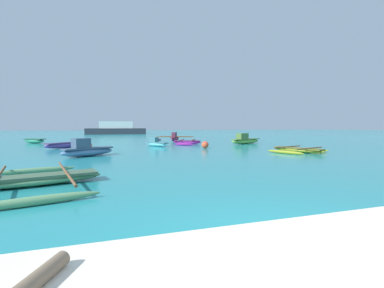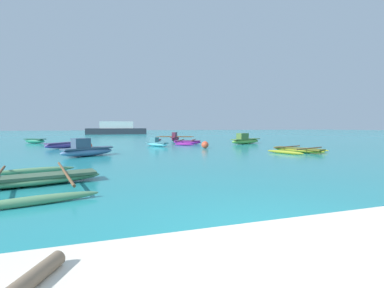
# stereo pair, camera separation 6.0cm
# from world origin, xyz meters

# --- Properties ---
(ground_plane) EXTENTS (240.00, 240.00, 0.00)m
(ground_plane) POSITION_xyz_m (0.00, 0.00, 0.00)
(ground_plane) COLOR teal
(moored_boat_0) EXTENTS (4.92, 4.13, 1.00)m
(moored_boat_0) POSITION_xyz_m (4.49, 25.92, 0.32)
(moored_boat_0) COLOR #8D2C52
(moored_boat_0) RESTS_ON ground_plane
(moored_boat_1) EXTENTS (3.80, 3.42, 0.34)m
(moored_boat_1) POSITION_xyz_m (8.94, 11.02, 0.15)
(moored_boat_1) COLOR olive
(moored_boat_1) RESTS_ON ground_plane
(moored_boat_2) EXTENTS (3.07, 4.09, 0.40)m
(moored_boat_2) POSITION_xyz_m (4.34, 20.47, 0.19)
(moored_boat_2) COLOR #A4259A
(moored_boat_2) RESTS_ON ground_plane
(moored_boat_3) EXTENTS (3.81, 2.17, 1.02)m
(moored_boat_3) POSITION_xyz_m (9.61, 19.08, 0.36)
(moored_boat_3) COLOR #76BA4D
(moored_boat_3) RESTS_ON ground_plane
(moored_boat_4) EXTENTS (2.88, 2.14, 1.00)m
(moored_boat_4) POSITION_xyz_m (-3.68, 12.60, 0.35)
(moored_boat_4) COLOR #5A7FAD
(moored_boat_4) RESTS_ON ground_plane
(moored_boat_5) EXTENTS (2.30, 1.87, 0.45)m
(moored_boat_5) POSITION_xyz_m (-9.59, 25.99, 0.25)
(moored_boat_5) COLOR #2B926C
(moored_boat_5) RESTS_ON ground_plane
(moored_boat_6) EXTENTS (3.63, 4.96, 0.34)m
(moored_boat_6) POSITION_xyz_m (-4.41, 5.48, 0.16)
(moored_boat_6) COLOR #609665
(moored_boat_6) RESTS_ON ground_plane
(moored_boat_7) EXTENTS (2.83, 3.58, 0.44)m
(moored_boat_7) POSITION_xyz_m (-5.66, 19.23, 0.24)
(moored_boat_7) COLOR #774FB0
(moored_boat_7) RESTS_ON ground_plane
(moored_boat_8) EXTENTS (1.74, 2.45, 0.74)m
(moored_boat_8) POSITION_xyz_m (1.13, 18.57, 0.26)
(moored_boat_8) COLOR #5DC0D4
(moored_boat_8) RESTS_ON ground_plane
(mooring_buoy_0) EXTENTS (0.54, 0.54, 0.54)m
(mooring_buoy_0) POSITION_xyz_m (4.28, 15.48, 0.27)
(mooring_buoy_0) COLOR #E54C2D
(mooring_buoy_0) RESTS_ON ground_plane
(mooring_buoy_1) EXTENTS (0.54, 0.54, 0.54)m
(mooring_buoy_1) POSITION_xyz_m (-3.92, 16.55, 0.27)
(mooring_buoy_1) COLOR #E54C2D
(mooring_buoy_1) RESTS_ON ground_plane
(distant_ferry) EXTENTS (12.64, 2.78, 2.78)m
(distant_ferry) POSITION_xyz_m (-1.49, 56.14, 1.13)
(distant_ferry) COLOR #2D333D
(distant_ferry) RESTS_ON ground_plane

